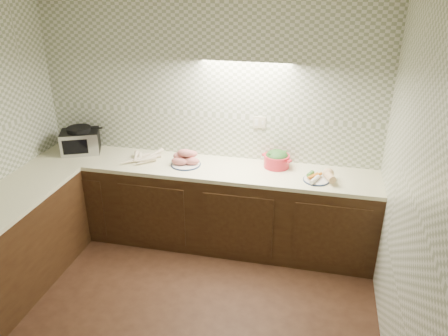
% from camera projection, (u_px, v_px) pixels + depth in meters
% --- Properties ---
extents(room, '(3.60, 3.60, 2.60)m').
position_uv_depth(room, '(138.00, 157.00, 2.86)').
color(room, black).
rests_on(room, ground).
extents(counter, '(3.60, 3.60, 0.90)m').
position_uv_depth(counter, '(109.00, 238.00, 4.10)').
color(counter, black).
rests_on(counter, ground).
extents(toaster_oven, '(0.49, 0.44, 0.28)m').
position_uv_depth(toaster_oven, '(80.00, 141.00, 4.79)').
color(toaster_oven, black).
rests_on(toaster_oven, counter).
extents(parsnip_pile, '(0.38, 0.42, 0.08)m').
position_uv_depth(parsnip_pile, '(145.00, 157.00, 4.62)').
color(parsnip_pile, beige).
rests_on(parsnip_pile, counter).
extents(sweet_potato_plate, '(0.31, 0.31, 0.18)m').
position_uv_depth(sweet_potato_plate, '(185.00, 159.00, 4.50)').
color(sweet_potato_plate, '#132042').
rests_on(sweet_potato_plate, counter).
extents(onion_bowl, '(0.15, 0.15, 0.12)m').
position_uv_depth(onion_bowl, '(186.00, 156.00, 4.63)').
color(onion_bowl, black).
rests_on(onion_bowl, counter).
extents(dutch_oven, '(0.34, 0.34, 0.18)m').
position_uv_depth(dutch_oven, '(277.00, 159.00, 4.44)').
color(dutch_oven, red).
rests_on(dutch_oven, counter).
extents(veg_plate, '(0.31, 0.31, 0.12)m').
position_uv_depth(veg_plate, '(322.00, 176.00, 4.18)').
color(veg_plate, '#132042').
rests_on(veg_plate, counter).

